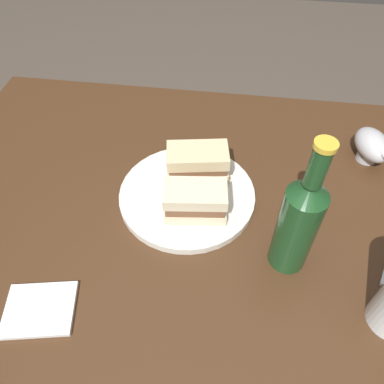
{
  "coord_description": "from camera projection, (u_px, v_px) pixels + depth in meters",
  "views": [
    {
      "loc": [
        -0.05,
        0.47,
        1.32
      ],
      "look_at": [
        0.01,
        -0.01,
        0.77
      ],
      "focal_mm": 35.03,
      "sensor_mm": 36.0,
      "label": 1
    }
  ],
  "objects": [
    {
      "name": "potato_wedge_middle",
      "position": [
        212.0,
        203.0,
        0.72
      ],
      "size": [
        0.05,
        0.02,
        0.02
      ],
      "primitive_type": "cube",
      "rotation": [
        0.0,
        0.0,
        6.22
      ],
      "color": "gold",
      "rests_on": "plate"
    },
    {
      "name": "sandwich_half_right",
      "position": [
        197.0,
        163.0,
        0.76
      ],
      "size": [
        0.13,
        0.09,
        0.07
      ],
      "color": "beige",
      "rests_on": "plate"
    },
    {
      "name": "sandwich_half_left",
      "position": [
        197.0,
        201.0,
        0.69
      ],
      "size": [
        0.12,
        0.08,
        0.07
      ],
      "color": "beige",
      "rests_on": "plate"
    },
    {
      "name": "gravy_boat",
      "position": [
        372.0,
        145.0,
        0.8
      ],
      "size": [
        0.09,
        0.12,
        0.07
      ],
      "color": "#B7B7BC",
      "rests_on": "dining_table"
    },
    {
      "name": "ground_plane",
      "position": [
        195.0,
        341.0,
        1.3
      ],
      "size": [
        6.0,
        6.0,
        0.0
      ],
      "primitive_type": "plane",
      "color": "#4C4238"
    },
    {
      "name": "potato_wedge_left_edge",
      "position": [
        210.0,
        197.0,
        0.73
      ],
      "size": [
        0.03,
        0.06,
        0.02
      ],
      "primitive_type": "cube",
      "rotation": [
        0.0,
        0.0,
        4.98
      ],
      "color": "gold",
      "rests_on": "plate"
    },
    {
      "name": "potato_wedge_right_edge",
      "position": [
        204.0,
        189.0,
        0.75
      ],
      "size": [
        0.05,
        0.05,
        0.01
      ],
      "primitive_type": "cube",
      "rotation": [
        0.0,
        0.0,
        2.22
      ],
      "color": "gold",
      "rests_on": "plate"
    },
    {
      "name": "cider_bottle",
      "position": [
        298.0,
        222.0,
        0.59
      ],
      "size": [
        0.06,
        0.06,
        0.27
      ],
      "color": "#19421E",
      "rests_on": "dining_table"
    },
    {
      "name": "potato_wedge_back",
      "position": [
        211.0,
        177.0,
        0.76
      ],
      "size": [
        0.04,
        0.04,
        0.02
      ],
      "primitive_type": "cube",
      "rotation": [
        0.0,
        0.0,
        2.19
      ],
      "color": "#AD702D",
      "rests_on": "plate"
    },
    {
      "name": "napkin",
      "position": [
        40.0,
        309.0,
        0.6
      ],
      "size": [
        0.13,
        0.11,
        0.01
      ],
      "primitive_type": "cube",
      "rotation": [
        0.0,
        0.0,
        0.2
      ],
      "color": "white",
      "rests_on": "dining_table"
    },
    {
      "name": "potato_wedge_front",
      "position": [
        204.0,
        179.0,
        0.76
      ],
      "size": [
        0.05,
        0.04,
        0.02
      ],
      "primitive_type": "cube",
      "rotation": [
        0.0,
        0.0,
        5.72
      ],
      "color": "#AD702D",
      "rests_on": "plate"
    },
    {
      "name": "plate",
      "position": [
        187.0,
        195.0,
        0.76
      ],
      "size": [
        0.27,
        0.27,
        0.02
      ],
      "primitive_type": "cylinder",
      "color": "silver",
      "rests_on": "dining_table"
    },
    {
      "name": "dining_table",
      "position": [
        196.0,
        292.0,
        1.02
      ],
      "size": [
        1.16,
        0.8,
        0.74
      ],
      "primitive_type": "cube",
      "color": "#422816",
      "rests_on": "ground"
    }
  ]
}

